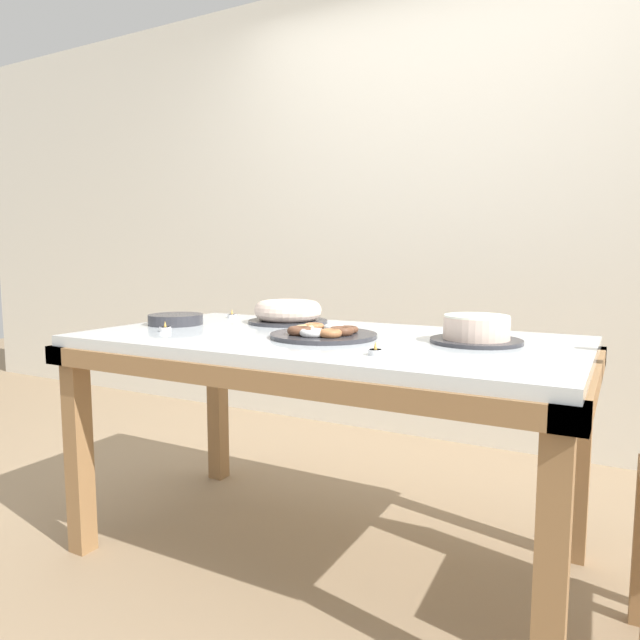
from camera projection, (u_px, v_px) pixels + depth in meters
The scene contains 10 objects.
ground_plane at pixel (325, 554), 2.00m from camera, with size 12.00×12.00×0.00m, color #997F60.
wall_back at pixel (450, 208), 3.13m from camera, with size 8.00×0.10×2.60m, color silver.
dining_table at pixel (325, 363), 1.92m from camera, with size 1.67×0.89×0.77m.
cake_chocolate_round at pixel (476, 330), 1.75m from camera, with size 0.28×0.28×0.09m.
cake_golden_bundt at pixel (288, 312), 2.26m from camera, with size 0.32×0.32×0.09m.
pastry_platter at pixel (323, 333), 1.87m from camera, with size 0.35×0.35×0.04m.
plate_stack at pixel (176, 319), 2.22m from camera, with size 0.21×0.21×0.04m.
tealight_left_edge at pixel (165, 329), 2.02m from camera, with size 0.04×0.04×0.04m.
tealight_centre at pixel (375, 351), 1.54m from camera, with size 0.04×0.04×0.04m.
tealight_right_edge at pixel (232, 316), 2.45m from camera, with size 0.04×0.04×0.04m.
Camera 1 is at (0.88, -1.67, 1.04)m, focal length 32.00 mm.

